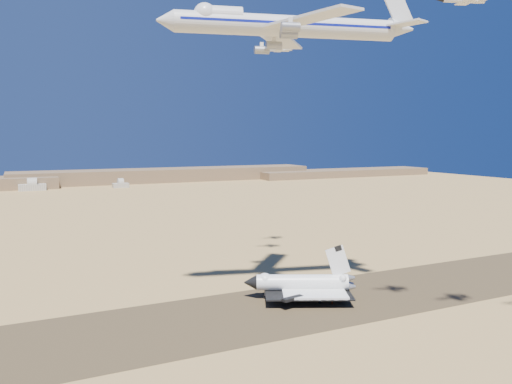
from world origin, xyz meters
name	(u,v)px	position (x,y,z in m)	size (l,w,h in m)	color
ground	(255,313)	(0.00, 0.00, 0.00)	(1200.00, 1200.00, 0.00)	tan
runway	(255,313)	(0.00, 0.00, 0.03)	(600.00, 50.00, 0.06)	#4B3A25
ridgeline	(132,178)	(65.32, 527.31, 7.63)	(960.00, 90.00, 18.00)	#7E6246
hangars	(29,187)	(-64.00, 478.43, 4.83)	(200.50, 29.50, 30.00)	#B0AD9B
shuttle	(301,284)	(22.87, 6.88, 5.64)	(43.06, 36.83, 20.98)	white
carrier_747	(280,26)	(7.34, -3.77, 98.39)	(88.55, 66.63, 22.04)	silver
crew_a	(332,302)	(29.77, -4.09, 0.84)	(0.57, 0.37, 1.55)	#BC3A0B
crew_b	(331,298)	(31.66, -0.40, 1.00)	(0.91, 0.53, 1.88)	#BC3A0B
crew_c	(341,300)	(34.38, -3.30, 0.94)	(1.03, 0.53, 1.76)	#BC3A0B
chase_jet_a	(463,0)	(38.93, -50.67, 98.90)	(14.39, 8.47, 3.69)	silver
chase_jet_e	(276,50)	(30.74, 43.48, 99.61)	(13.69, 8.01, 3.50)	silver
chase_jet_f	(280,49)	(42.34, 61.02, 103.75)	(14.15, 7.72, 3.53)	silver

